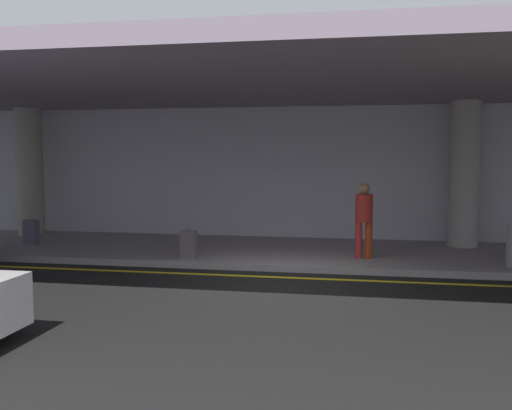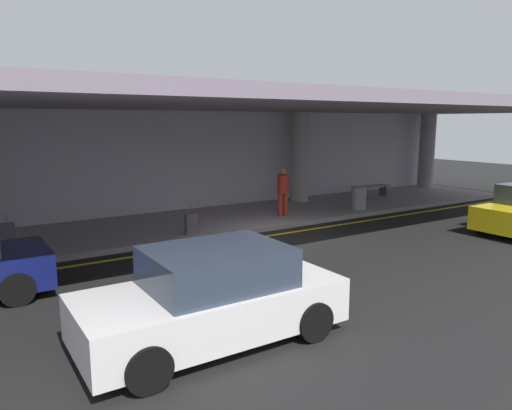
{
  "view_description": "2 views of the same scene",
  "coord_description": "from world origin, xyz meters",
  "px_view_note": "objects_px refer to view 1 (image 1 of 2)",
  "views": [
    {
      "loc": [
        1.54,
        -10.84,
        2.45
      ],
      "look_at": [
        -0.79,
        1.52,
        1.37
      ],
      "focal_mm": 40.51,
      "sensor_mm": 36.0,
      "label": 1
    },
    {
      "loc": [
        -8.07,
        -11.09,
        3.4
      ],
      "look_at": [
        -0.01,
        1.47,
        0.79
      ],
      "focal_mm": 33.4,
      "sensor_mm": 36.0,
      "label": 2
    }
  ],
  "objects_px": {
    "traveler_with_luggage": "(364,216)",
    "suitcase_upright_secondary": "(189,244)",
    "suitcase_upright_primary": "(31,232)",
    "support_column_far_left": "(30,172)",
    "support_column_left_mid": "(464,174)"
  },
  "relations": [
    {
      "from": "suitcase_upright_secondary",
      "to": "support_column_far_left",
      "type": "bearing_deg",
      "value": 124.6
    },
    {
      "from": "support_column_far_left",
      "to": "support_column_left_mid",
      "type": "relative_size",
      "value": 1.0
    },
    {
      "from": "traveler_with_luggage",
      "to": "suitcase_upright_primary",
      "type": "distance_m",
      "value": 8.57
    },
    {
      "from": "support_column_left_mid",
      "to": "suitcase_upright_secondary",
      "type": "height_order",
      "value": "support_column_left_mid"
    },
    {
      "from": "support_column_left_mid",
      "to": "traveler_with_luggage",
      "type": "relative_size",
      "value": 2.17
    },
    {
      "from": "traveler_with_luggage",
      "to": "support_column_far_left",
      "type": "bearing_deg",
      "value": -94.25
    },
    {
      "from": "support_column_left_mid",
      "to": "suitcase_upright_primary",
      "type": "bearing_deg",
      "value": -171.46
    },
    {
      "from": "support_column_left_mid",
      "to": "suitcase_upright_primary",
      "type": "height_order",
      "value": "support_column_left_mid"
    },
    {
      "from": "support_column_left_mid",
      "to": "suitcase_upright_secondary",
      "type": "distance_m",
      "value": 7.12
    },
    {
      "from": "support_column_far_left",
      "to": "traveler_with_luggage",
      "type": "relative_size",
      "value": 2.17
    },
    {
      "from": "suitcase_upright_primary",
      "to": "suitcase_upright_secondary",
      "type": "height_order",
      "value": "same"
    },
    {
      "from": "suitcase_upright_primary",
      "to": "suitcase_upright_secondary",
      "type": "distance_m",
      "value": 4.86
    },
    {
      "from": "traveler_with_luggage",
      "to": "suitcase_upright_secondary",
      "type": "relative_size",
      "value": 1.87
    },
    {
      "from": "support_column_far_left",
      "to": "suitcase_upright_secondary",
      "type": "relative_size",
      "value": 4.06
    },
    {
      "from": "support_column_left_mid",
      "to": "suitcase_upright_secondary",
      "type": "bearing_deg",
      "value": -154.94
    }
  ]
}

